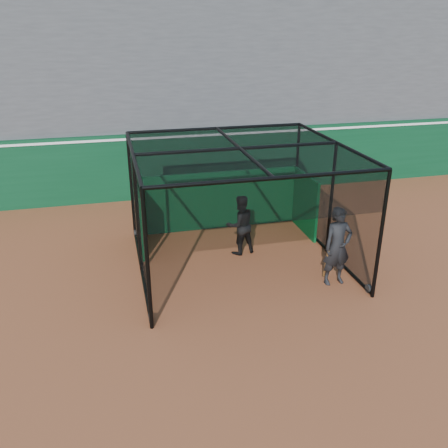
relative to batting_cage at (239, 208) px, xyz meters
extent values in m
plane|color=brown|center=(-0.90, -2.50, -1.62)|extent=(120.00, 120.00, 0.00)
cube|color=#0A3C1F|center=(-0.90, 6.00, -0.37)|extent=(50.00, 0.45, 2.50)
cube|color=white|center=(-0.90, 6.00, 0.73)|extent=(50.00, 0.50, 0.08)
cube|color=#4C4C4F|center=(-0.90, 9.87, 2.25)|extent=(50.00, 7.85, 7.75)
cube|color=#074B20|center=(0.00, 2.48, -0.67)|extent=(5.29, 0.10, 1.90)
cylinder|color=black|center=(-2.70, -2.43, -1.51)|extent=(0.08, 0.22, 0.22)
cylinder|color=black|center=(2.70, -2.43, -1.51)|extent=(0.08, 0.22, 0.22)
cylinder|color=black|center=(-2.70, 2.40, -1.51)|extent=(0.08, 0.22, 0.22)
cylinder|color=black|center=(2.70, 2.40, -1.51)|extent=(0.08, 0.22, 0.22)
imported|color=black|center=(0.19, 0.51, -0.74)|extent=(0.98, 0.83, 1.77)
imported|color=black|center=(2.10, -1.75, -0.59)|extent=(0.79, 0.55, 2.07)
cylinder|color=#593819|center=(1.85, -1.70, -1.07)|extent=(0.14, 0.34, 0.87)
camera|label=1|loc=(-3.25, -11.50, 4.58)|focal=38.00mm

